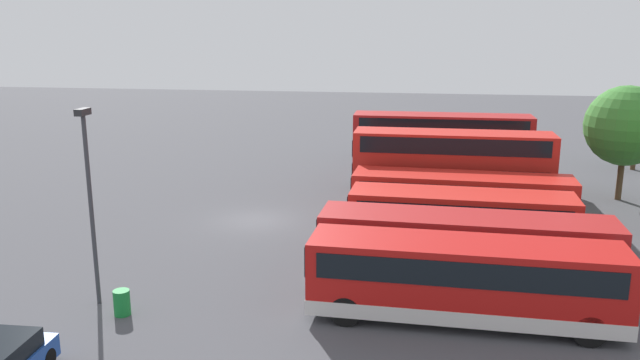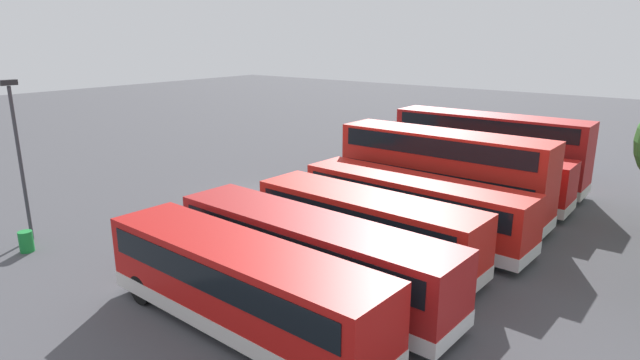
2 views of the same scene
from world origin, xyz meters
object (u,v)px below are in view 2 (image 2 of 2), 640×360
Objects in this scene: bus_single_deck_fifth at (366,226)px; lamp_post_tall at (18,148)px; bus_single_deck_fourth at (413,206)px; waste_bin_yellow at (26,242)px; bus_single_deck_sixth at (310,254)px; bus_single_deck_seventh at (240,284)px; bus_double_decker_third at (442,172)px; bus_double_decker_near_end at (488,148)px; bus_single_deck_second at (472,174)px; box_truck_blue at (502,142)px.

bus_single_deck_fifth is 16.00m from lamp_post_tall.
waste_bin_yellow is (11.99, -12.74, -1.15)m from bus_single_deck_fourth.
bus_single_deck_sixth and bus_single_deck_seventh have the same top height.
bus_double_decker_third is 3.76m from bus_single_deck_fourth.
bus_single_deck_second is (3.76, 0.59, -0.83)m from bus_double_decker_near_end.
bus_single_deck_seventh is at bearing -0.68° from bus_double_decker_third.
bus_single_deck_fifth is 20.84m from box_truck_blue.
bus_double_decker_third is at bearing 6.62° from box_truck_blue.
bus_single_deck_second is at bearing -178.96° from bus_single_deck_fourth.
waste_bin_yellow is (15.64, -12.40, -1.97)m from bus_double_decker_third.
bus_double_decker_third reaches higher than bus_single_deck_seventh.
bus_single_deck_fifth is 6.93m from bus_single_deck_seventh.
bus_double_decker_near_end reaches higher than bus_single_deck_sixth.
bus_single_deck_fourth reaches higher than waste_bin_yellow.
bus_single_deck_second is at bearing 8.95° from bus_double_decker_near_end.
bus_double_decker_third is at bearing -179.65° from bus_single_deck_sixth.
bus_double_decker_third is 13.58m from box_truck_blue.
bus_single_deck_sixth is 24.49m from box_truck_blue.
bus_single_deck_fourth is 7.32m from bus_single_deck_sixth.
bus_double_decker_near_end is at bearing -177.05° from bus_double_decker_third.
box_truck_blue reaches higher than bus_single_deck_second.
bus_double_decker_third reaches higher than box_truck_blue.
box_truck_blue is 30.93m from lamp_post_tall.
bus_double_decker_near_end is 1.06× the size of bus_single_deck_fourth.
bus_single_deck_fourth is 11.76× the size of waste_bin_yellow.
bus_single_deck_sixth is at bearing -2.18° from bus_single_deck_fourth.
bus_single_deck_sixth is (3.66, -0.04, 0.00)m from bus_single_deck_fifth.
waste_bin_yellow is at bearing -38.40° from bus_double_decker_third.
bus_double_decker_third is 1.43× the size of box_truck_blue.
bus_double_decker_near_end is 11.03m from bus_single_deck_fourth.
lamp_post_tall is 7.83× the size of waste_bin_yellow.
bus_single_deck_sixth is 13.36m from waste_bin_yellow.
box_truck_blue is at bearing -169.82° from bus_single_deck_second.
bus_single_deck_sixth is 1.58× the size of lamp_post_tall.
lamp_post_tall reaches higher than bus_single_deck_sixth.
lamp_post_tall is at bearing -121.11° from waste_bin_yellow.
box_truck_blue reaches higher than bus_single_deck_fifth.
bus_single_deck_fifth is 15.07m from waste_bin_yellow.
bus_single_deck_fifth is 1.37× the size of lamp_post_tall.
bus_single_deck_second is 1.45× the size of lamp_post_tall.
bus_single_deck_second is 23.01m from waste_bin_yellow.
bus_double_decker_near_end is 7.34m from bus_double_decker_third.
bus_single_deck_fourth is at bearing 133.26° from waste_bin_yellow.
bus_single_deck_seventh reaches higher than waste_bin_yellow.
bus_single_deck_fourth is 1.01× the size of bus_single_deck_seventh.
bus_single_deck_second is at bearing 146.72° from waste_bin_yellow.
bus_double_decker_near_end is 1.10× the size of bus_single_deck_second.
bus_single_deck_fourth is 1.09× the size of bus_single_deck_fifth.
box_truck_blue is (-17.12, -1.91, 0.08)m from bus_single_deck_fourth.
bus_single_deck_second is at bearing 142.85° from lamp_post_tall.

